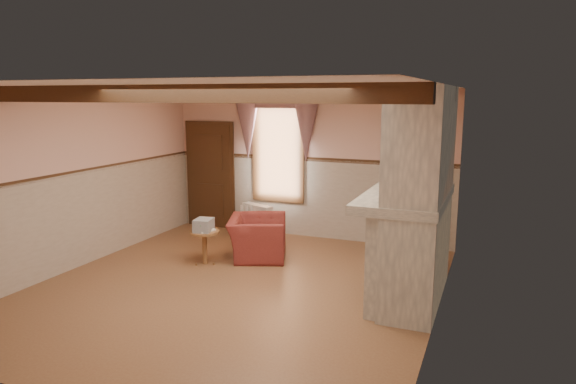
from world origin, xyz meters
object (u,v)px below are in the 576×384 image
at_px(side_table, 205,247).
at_px(oil_lamp, 411,179).
at_px(armchair, 257,237).
at_px(bowl, 408,188).
at_px(radiator, 257,220).
at_px(mantel_clock, 413,180).

distance_m(side_table, oil_lamp, 3.45).
bearing_deg(armchair, side_table, 113.93).
bearing_deg(bowl, radiator, 148.62).
bearing_deg(armchair, mantel_clock, -117.08).
distance_m(armchair, mantel_clock, 2.83).
distance_m(bowl, oil_lamp, 0.22).
bearing_deg(oil_lamp, radiator, 151.26).
bearing_deg(mantel_clock, side_table, -173.57).
height_order(armchair, bowl, bowl).
relative_size(side_table, radiator, 0.79).
xyz_separation_m(radiator, mantel_clock, (3.18, -1.56, 1.22)).
bearing_deg(radiator, oil_lamp, -6.46).
xyz_separation_m(bowl, oil_lamp, (0.00, 0.20, 0.10)).
bearing_deg(oil_lamp, side_table, -176.78).
xyz_separation_m(armchair, bowl, (2.56, -0.65, 1.12)).
relative_size(side_table, mantel_clock, 2.29).
bearing_deg(mantel_clock, bowl, -90.00).
bearing_deg(side_table, radiator, 89.42).
relative_size(radiator, mantel_clock, 2.92).
bearing_deg(side_table, bowl, -0.28).
relative_size(armchair, oil_lamp, 3.75).
relative_size(radiator, bowl, 2.04).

